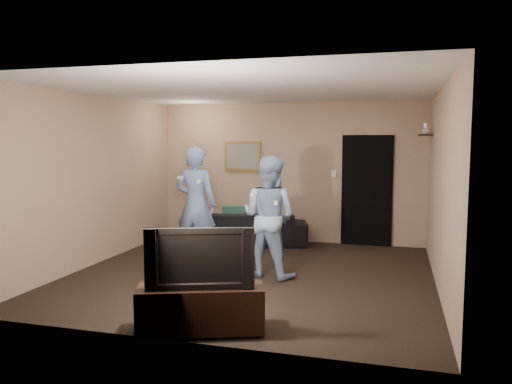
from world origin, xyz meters
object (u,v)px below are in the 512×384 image
(tv_console, at_px, (201,309))
(wii_player_left, at_px, (196,204))
(television, at_px, (200,257))
(wii_player_right, at_px, (269,217))
(sofa, at_px, (250,228))

(tv_console, height_order, wii_player_left, wii_player_left)
(television, relative_size, wii_player_right, 0.62)
(television, xyz_separation_m, wii_player_right, (0.13, 2.23, 0.07))
(sofa, xyz_separation_m, wii_player_left, (-0.45, -1.46, 0.61))
(tv_console, relative_size, television, 1.18)
(sofa, height_order, television, television)
(wii_player_right, bearing_deg, tv_console, -93.25)
(tv_console, distance_m, wii_player_right, 2.31)
(television, bearing_deg, sofa, 79.83)
(sofa, bearing_deg, television, 83.52)
(tv_console, height_order, television, television)
(wii_player_left, height_order, wii_player_right, wii_player_left)
(wii_player_left, bearing_deg, sofa, 72.69)
(television, bearing_deg, tv_console, -20.07)
(television, bearing_deg, wii_player_left, 93.27)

